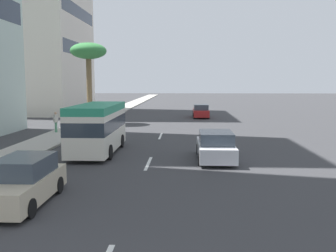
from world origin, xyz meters
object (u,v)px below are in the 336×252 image
Objects in this scene: pedestrian_near_lamp at (56,121)px; car_lead at (201,111)px; car_third at (216,146)px; car_second at (23,182)px; minibus_fourth at (98,126)px; palm_tree at (88,54)px.

car_lead is at bearing -1.40° from pedestrian_near_lamp.
pedestrian_near_lamp reaches higher than car_third.
minibus_fourth reaches higher than car_second.
car_second reaches higher than car_third.
car_second is at bearing -170.95° from palm_tree.
car_lead is at bearing -0.54° from car_third.
car_lead is at bearing 166.71° from car_second.
pedestrian_near_lamp is (7.94, 5.32, -0.54)m from minibus_fourth.
palm_tree is at bearing -170.95° from car_second.
palm_tree is at bearing 120.97° from car_lead.
minibus_fourth reaches higher than pedestrian_near_lamp.
car_lead is 19.19m from pedestrian_near_lamp.
palm_tree reaches higher than pedestrian_near_lamp.
car_second is 0.54× the size of palm_tree.
car_second is 26.16m from palm_tree.
minibus_fourth is at bearing 162.47° from car_lead.
car_second is (-32.04, 7.57, 0.03)m from car_lead.
car_lead is 0.58× the size of palm_tree.
pedestrian_near_lamp is at bearing -146.18° from minibus_fourth.
palm_tree reaches higher than car_third.
palm_tree reaches higher than car_second.
pedestrian_near_lamp is 0.21× the size of palm_tree.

